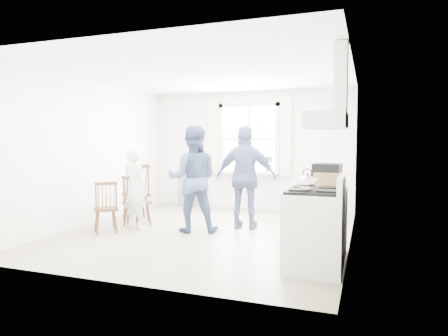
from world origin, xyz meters
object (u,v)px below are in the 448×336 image
gas_stove (315,229)px  stereo_stack (327,175)px  windsor_chair_b (133,196)px  low_cabinet (327,221)px  person_mid (193,179)px  windsor_chair_a (137,186)px  windsor_chair_c (106,202)px  person_left (135,188)px  person_right (246,177)px

gas_stove → stereo_stack: size_ratio=2.95×
windsor_chair_b → low_cabinet: bearing=-10.5°
stereo_stack → person_mid: bearing=164.8°
windsor_chair_a → person_mid: 1.39m
windsor_chair_b → windsor_chair_c: (-0.12, -0.61, -0.03)m
low_cabinet → person_left: (-3.24, 0.50, 0.25)m
person_right → windsor_chair_c: bearing=24.9°
stereo_stack → person_mid: size_ratio=0.21×
gas_stove → windsor_chair_a: 3.90m
gas_stove → person_right: (-1.40, 1.87, 0.40)m
person_left → person_right: (1.77, 0.67, 0.19)m
windsor_chair_b → person_left: 0.22m
gas_stove → person_left: bearing=159.2°
person_left → gas_stove: bearing=174.8°
low_cabinet → windsor_chair_b: windsor_chair_b is taller
windsor_chair_a → person_left: person_left is taller
windsor_chair_c → person_left: bearing=64.3°
person_left → windsor_chair_b: bearing=-29.1°
stereo_stack → windsor_chair_a: stereo_stack is taller
low_cabinet → person_mid: (-2.23, 0.66, 0.43)m
person_right → low_cabinet: bearing=136.1°
stereo_stack → windsor_chair_a: size_ratio=0.35×
gas_stove → stereo_stack: stereo_stack is taller
low_cabinet → windsor_chair_a: (-3.55, 1.04, 0.21)m
person_mid → person_left: bearing=-10.5°
windsor_chair_a → windsor_chair_b: windsor_chair_a is taller
gas_stove → person_left: (-3.17, 1.20, 0.21)m
stereo_stack → person_mid: 2.31m
windsor_chair_a → windsor_chair_c: bearing=-86.4°
windsor_chair_b → person_right: 2.00m
stereo_stack → windsor_chair_c: bearing=-179.2°
low_cabinet → stereo_stack: 0.61m
low_cabinet → windsor_chair_a: size_ratio=0.83×
windsor_chair_a → person_left: 0.62m
person_left → person_mid: person_mid is taller
low_cabinet → person_mid: size_ratio=0.51×
person_mid → stereo_stack: bearing=145.5°
windsor_chair_a → windsor_chair_b: size_ratio=1.20×
windsor_chair_c → person_right: 2.35m
windsor_chair_a → person_mid: bearing=-16.3°
stereo_stack → windsor_chair_a: bearing=164.4°
person_left → person_right: 1.91m
windsor_chair_a → person_left: size_ratio=0.78×
low_cabinet → windsor_chair_c: low_cabinet is taller
person_left → person_right: bearing=-143.7°
stereo_stack → windsor_chair_b: bearing=170.5°
gas_stove → person_left: person_left is taller
gas_stove → windsor_chair_c: size_ratio=1.30×
gas_stove → windsor_chair_b: 3.55m
windsor_chair_a → person_left: bearing=-60.6°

